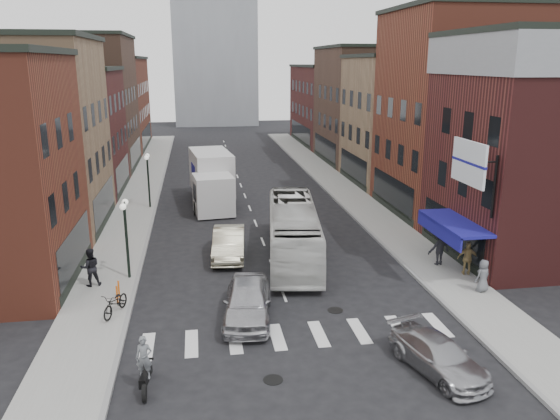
# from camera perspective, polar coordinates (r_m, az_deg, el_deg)

# --- Properties ---
(ground) EXTENTS (160.00, 160.00, 0.00)m
(ground) POSITION_cam_1_polar(r_m,az_deg,el_deg) (25.21, 0.74, -9.78)
(ground) COLOR black
(ground) RESTS_ON ground
(sidewalk_left) EXTENTS (3.00, 74.00, 0.15)m
(sidewalk_left) POSITION_cam_1_polar(r_m,az_deg,el_deg) (46.00, -14.41, 1.45)
(sidewalk_left) COLOR gray
(sidewalk_left) RESTS_ON ground
(sidewalk_right) EXTENTS (3.00, 74.00, 0.15)m
(sidewalk_right) POSITION_cam_1_polar(r_m,az_deg,el_deg) (47.39, 6.49, 2.23)
(sidewalk_right) COLOR gray
(sidewalk_right) RESTS_ON ground
(curb_left) EXTENTS (0.20, 74.00, 0.16)m
(curb_left) POSITION_cam_1_polar(r_m,az_deg,el_deg) (45.89, -12.54, 1.44)
(curb_left) COLOR gray
(curb_left) RESTS_ON ground
(curb_right) EXTENTS (0.20, 74.00, 0.16)m
(curb_right) POSITION_cam_1_polar(r_m,az_deg,el_deg) (47.04, 4.73, 2.09)
(curb_right) COLOR gray
(curb_right) RESTS_ON ground
(crosswalk_stripes) EXTENTS (12.00, 2.20, 0.01)m
(crosswalk_stripes) POSITION_cam_1_polar(r_m,az_deg,el_deg) (22.57, 2.04, -12.96)
(crosswalk_stripes) COLOR silver
(crosswalk_stripes) RESTS_ON ground
(bldg_left_mid_a) EXTENTS (10.30, 10.20, 12.30)m
(bldg_left_mid_a) POSITION_cam_1_polar(r_m,az_deg,el_deg) (38.46, -25.84, 7.00)
(bldg_left_mid_a) COLOR #926F51
(bldg_left_mid_a) RESTS_ON ground
(bldg_left_mid_b) EXTENTS (10.30, 10.20, 10.30)m
(bldg_left_mid_b) POSITION_cam_1_polar(r_m,az_deg,el_deg) (48.16, -22.36, 7.54)
(bldg_left_mid_b) COLOR #4A1B1A
(bldg_left_mid_b) RESTS_ON ground
(bldg_left_far_a) EXTENTS (10.30, 12.20, 13.30)m
(bldg_left_far_a) POSITION_cam_1_polar(r_m,az_deg,el_deg) (58.74, -20.10, 10.42)
(bldg_left_far_a) COLOR #4D3326
(bldg_left_far_a) RESTS_ON ground
(bldg_left_far_b) EXTENTS (10.30, 16.20, 11.30)m
(bldg_left_far_b) POSITION_cam_1_polar(r_m,az_deg,el_deg) (72.57, -17.96, 10.56)
(bldg_left_far_b) COLOR maroon
(bldg_left_far_b) RESTS_ON ground
(bldg_right_corner) EXTENTS (10.30, 9.20, 12.30)m
(bldg_right_corner) POSITION_cam_1_polar(r_m,az_deg,el_deg) (33.23, 25.93, 5.92)
(bldg_right_corner) COLOR #4A1B1A
(bldg_right_corner) RESTS_ON ground
(bldg_right_mid_a) EXTENTS (10.30, 10.20, 14.30)m
(bldg_right_mid_a) POSITION_cam_1_polar(r_m,az_deg,el_deg) (41.23, 18.65, 9.58)
(bldg_right_mid_a) COLOR maroon
(bldg_right_mid_a) RESTS_ON ground
(bldg_right_mid_b) EXTENTS (10.30, 10.20, 11.30)m
(bldg_right_mid_b) POSITION_cam_1_polar(r_m,az_deg,el_deg) (50.43, 13.31, 9.14)
(bldg_right_mid_b) COLOR #926F51
(bldg_right_mid_b) RESTS_ON ground
(bldg_right_far_a) EXTENTS (10.30, 12.20, 12.30)m
(bldg_right_far_a) POSITION_cam_1_polar(r_m,az_deg,el_deg) (60.69, 9.45, 10.78)
(bldg_right_far_a) COLOR #4D3326
(bldg_right_far_a) RESTS_ON ground
(bldg_right_far_b) EXTENTS (10.30, 16.20, 10.30)m
(bldg_right_far_b) POSITION_cam_1_polar(r_m,az_deg,el_deg) (74.16, 6.02, 10.90)
(bldg_right_far_b) COLOR #4A1B1A
(bldg_right_far_b) RESTS_ON ground
(awning_blue) EXTENTS (1.80, 5.00, 0.78)m
(awning_blue) POSITION_cam_1_polar(r_m,az_deg,el_deg) (29.21, 17.46, -1.45)
(awning_blue) COLOR navy
(awning_blue) RESTS_ON ground
(billboard_sign) EXTENTS (1.52, 3.00, 3.70)m
(billboard_sign) POSITION_cam_1_polar(r_m,az_deg,el_deg) (26.54, 19.27, 4.56)
(billboard_sign) COLOR black
(billboard_sign) RESTS_ON ground
(streetlamp_near) EXTENTS (0.32, 1.22, 4.11)m
(streetlamp_near) POSITION_cam_1_polar(r_m,az_deg,el_deg) (27.86, -15.84, -1.50)
(streetlamp_near) COLOR black
(streetlamp_near) RESTS_ON ground
(streetlamp_far) EXTENTS (0.32, 1.22, 4.11)m
(streetlamp_far) POSITION_cam_1_polar(r_m,az_deg,el_deg) (41.41, -13.64, 4.02)
(streetlamp_far) COLOR black
(streetlamp_far) RESTS_ON ground
(bike_rack) EXTENTS (0.08, 0.68, 0.80)m
(bike_rack) POSITION_cam_1_polar(r_m,az_deg,el_deg) (26.16, -16.58, -8.17)
(bike_rack) COLOR #D8590C
(bike_rack) RESTS_ON sidewalk_left
(box_truck) EXTENTS (3.42, 9.31, 3.94)m
(box_truck) POSITION_cam_1_polar(r_m,az_deg,el_deg) (42.01, -7.13, 3.15)
(box_truck) COLOR silver
(box_truck) RESTS_ON ground
(motorcycle_rider) EXTENTS (0.59, 1.96, 1.99)m
(motorcycle_rider) POSITION_cam_1_polar(r_m,az_deg,el_deg) (19.32, -13.95, -15.49)
(motorcycle_rider) COLOR black
(motorcycle_rider) RESTS_ON ground
(transit_bus) EXTENTS (4.03, 11.26, 3.07)m
(transit_bus) POSITION_cam_1_polar(r_m,az_deg,el_deg) (30.38, 1.39, -2.25)
(transit_bus) COLOR silver
(transit_bus) RESTS_ON ground
(sedan_left_near) EXTENTS (2.62, 5.12, 1.67)m
(sedan_left_near) POSITION_cam_1_polar(r_m,az_deg,el_deg) (23.52, -3.42, -9.48)
(sedan_left_near) COLOR #AEADB2
(sedan_left_near) RESTS_ON ground
(sedan_left_far) EXTENTS (2.18, 5.07, 1.63)m
(sedan_left_far) POSITION_cam_1_polar(r_m,az_deg,el_deg) (30.80, -5.38, -3.47)
(sedan_left_far) COLOR beige
(sedan_left_far) RESTS_ON ground
(curb_car) EXTENTS (2.84, 4.59, 1.24)m
(curb_car) POSITION_cam_1_polar(r_m,az_deg,el_deg) (20.71, 16.21, -14.41)
(curb_car) COLOR #A5A5A9
(curb_car) RESTS_ON ground
(parked_bicycle) EXTENTS (1.32, 2.06, 1.02)m
(parked_bicycle) POSITION_cam_1_polar(r_m,az_deg,el_deg) (24.75, -16.80, -9.28)
(parked_bicycle) COLOR black
(parked_bicycle) RESTS_ON sidewalk_left
(ped_left_solo) EXTENTS (1.03, 0.76, 1.89)m
(ped_left_solo) POSITION_cam_1_polar(r_m,az_deg,el_deg) (27.95, -19.21, -5.67)
(ped_left_solo) COLOR black
(ped_left_solo) RESTS_ON sidewalk_left
(ped_right_a) EXTENTS (1.34, 0.84, 1.93)m
(ped_right_a) POSITION_cam_1_polar(r_m,az_deg,el_deg) (30.30, 16.28, -3.76)
(ped_right_a) COLOR black
(ped_right_a) RESTS_ON sidewalk_right
(ped_right_b) EXTENTS (1.12, 0.78, 1.74)m
(ped_right_b) POSITION_cam_1_polar(r_m,az_deg,el_deg) (29.37, 19.02, -4.79)
(ped_right_b) COLOR #9C844F
(ped_right_b) RESTS_ON sidewalk_right
(ped_right_c) EXTENTS (0.88, 0.71, 1.57)m
(ped_right_c) POSITION_cam_1_polar(r_m,az_deg,el_deg) (27.54, 20.45, -6.45)
(ped_right_c) COLOR #5C5E64
(ped_right_c) RESTS_ON sidewalk_right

